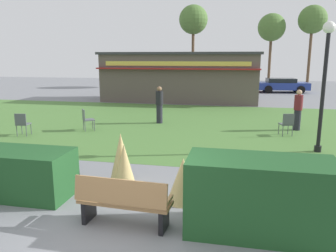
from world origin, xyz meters
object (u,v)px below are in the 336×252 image
(person_standing, at_px, (298,110))
(tree_left_bg, at_px, (193,20))
(food_kiosk, at_px, (180,77))
(parked_car_west_slot, at_px, (164,83))
(park_bench, at_px, (123,202))
(parked_car_east_slot, at_px, (282,85))
(parked_car_center_slot, at_px, (224,84))
(person_strolling, at_px, (159,105))
(cafe_chair_east, at_px, (287,123))
(lamppost_mid, at_px, (325,72))
(tree_right_bg, at_px, (312,20))
(cafe_chair_west, at_px, (86,118))
(tree_center_bg, at_px, (272,28))
(cafe_chair_center, at_px, (22,123))

(person_standing, xyz_separation_m, tree_left_bg, (-6.97, 19.30, 5.60))
(food_kiosk, height_order, parked_car_west_slot, food_kiosk)
(park_bench, relative_size, parked_car_east_slot, 0.40)
(parked_car_west_slot, bearing_deg, park_bench, -79.23)
(parked_car_west_slot, height_order, parked_car_center_slot, same)
(park_bench, bearing_deg, person_standing, 64.43)
(parked_car_west_slot, relative_size, tree_left_bg, 0.53)
(person_strolling, height_order, parked_car_east_slot, person_strolling)
(person_strolling, bearing_deg, parked_car_west_slot, -175.62)
(park_bench, distance_m, tree_left_bg, 29.20)
(tree_left_bg, bearing_deg, parked_car_center_slot, -48.66)
(cafe_chair_east, relative_size, parked_car_east_slot, 0.20)
(lamppost_mid, height_order, cafe_chair_east, lamppost_mid)
(park_bench, height_order, parked_car_east_slot, parked_car_east_slot)
(lamppost_mid, height_order, tree_right_bg, tree_right_bg)
(person_strolling, bearing_deg, food_kiosk, 175.73)
(food_kiosk, relative_size, cafe_chair_west, 11.94)
(cafe_chair_east, height_order, tree_center_bg, tree_center_bg)
(parked_car_center_slot, height_order, tree_center_bg, tree_center_bg)
(cafe_chair_center, relative_size, parked_car_east_slot, 0.20)
(lamppost_mid, height_order, person_strolling, lamppost_mid)
(food_kiosk, bearing_deg, parked_car_east_slot, 43.76)
(park_bench, bearing_deg, tree_center_bg, 80.92)
(park_bench, bearing_deg, cafe_chair_west, 119.63)
(cafe_chair_east, xyz_separation_m, person_standing, (0.56, 1.20, 0.33))
(cafe_chair_center, height_order, tree_left_bg, tree_left_bg)
(cafe_chair_west, xyz_separation_m, tree_center_bg, (9.23, 24.45, 5.36))
(parked_car_west_slot, xyz_separation_m, tree_left_bg, (2.11, 3.75, 5.82))
(park_bench, relative_size, cafe_chair_center, 1.94)
(cafe_chair_center, bearing_deg, park_bench, -43.83)
(tree_center_bg, bearing_deg, person_strolling, -106.57)
(person_standing, distance_m, parked_car_west_slot, 18.01)
(cafe_chair_east, bearing_deg, cafe_chair_center, -168.30)
(cafe_chair_center, distance_m, parked_car_west_slot, 18.87)
(cafe_chair_center, bearing_deg, tree_left_bg, 81.05)
(tree_center_bg, bearing_deg, parked_car_west_slot, -144.24)
(food_kiosk, bearing_deg, parked_car_west_slot, 110.56)
(cafe_chair_west, relative_size, cafe_chair_east, 1.00)
(food_kiosk, relative_size, tree_right_bg, 1.32)
(food_kiosk, relative_size, person_strolling, 6.29)
(cafe_chair_east, relative_size, tree_left_bg, 0.11)
(cafe_chair_center, distance_m, tree_center_bg, 28.69)
(food_kiosk, distance_m, cafe_chair_east, 11.18)
(park_bench, relative_size, parked_car_center_slot, 0.40)
(parked_car_west_slot, bearing_deg, cafe_chair_east, -63.04)
(cafe_chair_east, bearing_deg, food_kiosk, 121.41)
(cafe_chair_west, distance_m, tree_left_bg, 22.03)
(tree_right_bg, bearing_deg, tree_center_bg, -179.35)
(tree_center_bg, bearing_deg, tree_right_bg, 0.65)
(parked_car_west_slot, distance_m, tree_center_bg, 13.14)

